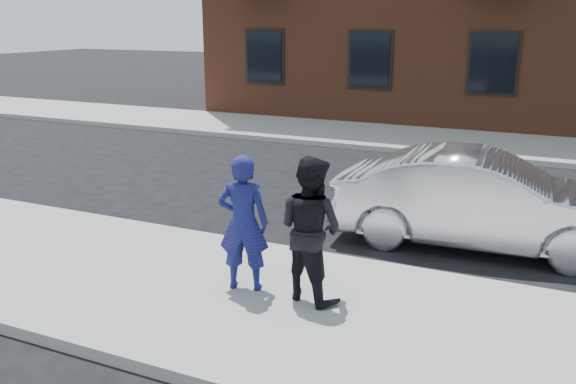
% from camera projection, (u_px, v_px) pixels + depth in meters
% --- Properties ---
extents(ground, '(100.00, 100.00, 0.00)m').
position_uv_depth(ground, '(339.00, 318.00, 7.40)').
color(ground, black).
rests_on(ground, ground).
extents(near_sidewalk, '(50.00, 3.50, 0.15)m').
position_uv_depth(near_sidewalk, '(331.00, 321.00, 7.16)').
color(near_sidewalk, gray).
rests_on(near_sidewalk, ground).
extents(near_curb, '(50.00, 0.10, 0.15)m').
position_uv_depth(near_curb, '(376.00, 266.00, 8.74)').
color(near_curb, '#999691').
rests_on(near_curb, ground).
extents(far_sidewalk, '(50.00, 3.50, 0.15)m').
position_uv_depth(far_sidewalk, '(475.00, 144.00, 17.22)').
color(far_sidewalk, gray).
rests_on(far_sidewalk, ground).
extents(far_curb, '(50.00, 0.10, 0.15)m').
position_uv_depth(far_curb, '(465.00, 156.00, 15.64)').
color(far_curb, '#999691').
rests_on(far_curb, ground).
extents(silver_sedan, '(4.66, 1.87, 1.51)m').
position_uv_depth(silver_sedan, '(482.00, 201.00, 9.51)').
color(silver_sedan, silver).
rests_on(silver_sedan, ground).
extents(man_hoodie, '(0.74, 0.59, 1.76)m').
position_uv_depth(man_hoodie, '(243.00, 223.00, 7.64)').
color(man_hoodie, navy).
rests_on(man_hoodie, near_sidewalk).
extents(man_peacoat, '(1.05, 0.92, 1.81)m').
position_uv_depth(man_peacoat, '(310.00, 229.00, 7.37)').
color(man_peacoat, black).
rests_on(man_peacoat, near_sidewalk).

